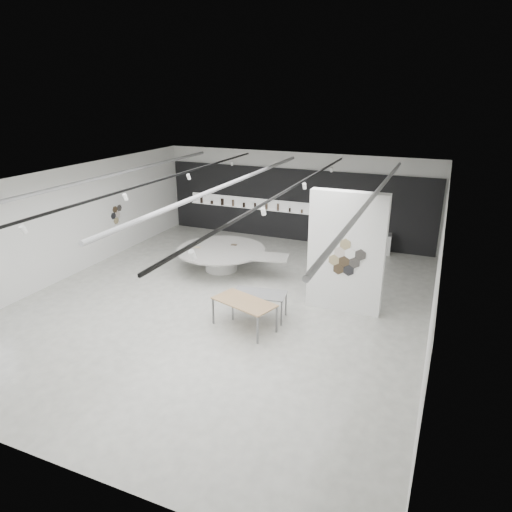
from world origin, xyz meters
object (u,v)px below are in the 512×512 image
at_px(display_island, 223,256).
at_px(kitchen_counter, 373,243).
at_px(sample_table_stone, 260,295).
at_px(partition_column, 346,253).
at_px(sample_table_wood, 244,303).

bearing_deg(display_island, kitchen_counter, 29.10).
xyz_separation_m(sample_table_stone, kitchen_counter, (2.06, 7.01, -0.30)).
xyz_separation_m(partition_column, sample_table_stone, (-2.09, -1.47, -1.09)).
bearing_deg(sample_table_stone, sample_table_wood, -101.39).
height_order(partition_column, sample_table_stone, partition_column).
distance_m(sample_table_wood, kitchen_counter, 8.07).
bearing_deg(kitchen_counter, display_island, -145.17).
distance_m(display_island, kitchen_counter, 6.24).
height_order(display_island, sample_table_stone, display_island).
relative_size(partition_column, display_island, 0.79).
distance_m(partition_column, sample_table_wood, 3.32).
distance_m(display_island, sample_table_wood, 4.44).
relative_size(sample_table_stone, kitchen_counter, 1.06).
bearing_deg(kitchen_counter, sample_table_wood, -112.08).
height_order(partition_column, kitchen_counter, partition_column).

